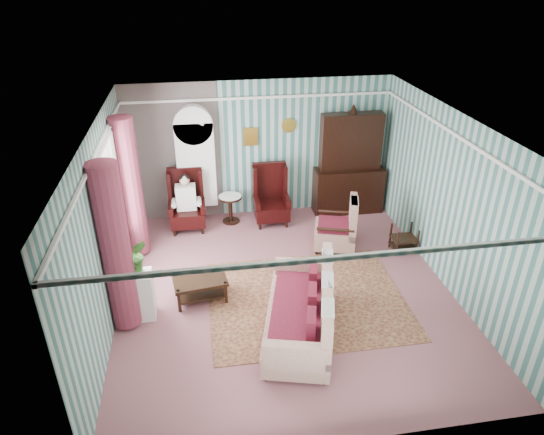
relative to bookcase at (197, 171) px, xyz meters
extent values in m
plane|color=#864E53|center=(1.35, -2.84, -1.12)|extent=(6.00, 6.00, 0.00)
cube|color=#3B6B66|center=(1.35, 0.16, 0.33)|extent=(5.50, 0.02, 2.90)
cube|color=#3B6B66|center=(1.35, -5.84, 0.33)|extent=(5.50, 0.02, 2.90)
cube|color=#3B6B66|center=(-1.40, -2.84, 0.33)|extent=(0.02, 6.00, 2.90)
cube|color=#3B6B66|center=(4.10, -2.84, 0.33)|extent=(0.02, 6.00, 2.90)
cube|color=white|center=(1.35, -2.84, 1.78)|extent=(5.50, 6.00, 0.02)
cube|color=#834255|center=(-0.45, 0.15, 0.33)|extent=(1.90, 0.01, 2.90)
cube|color=white|center=(1.35, -2.84, 1.43)|extent=(5.50, 6.00, 0.05)
cube|color=white|center=(-1.37, -2.24, 0.43)|extent=(0.04, 1.50, 1.90)
cylinder|color=brown|center=(-1.20, -3.29, 0.23)|extent=(0.44, 0.44, 2.60)
cylinder|color=brown|center=(-1.20, -1.19, 0.23)|extent=(0.44, 0.44, 2.60)
cube|color=gold|center=(1.15, 0.13, 0.63)|extent=(0.30, 0.03, 0.38)
cube|color=silver|center=(0.00, 0.00, 0.00)|extent=(0.80, 0.28, 2.24)
cube|color=black|center=(3.25, -0.12, 0.06)|extent=(1.50, 0.56, 2.36)
cube|color=black|center=(-0.25, -0.39, -0.50)|extent=(0.76, 0.80, 1.25)
cube|color=black|center=(1.50, -0.39, -0.50)|extent=(0.76, 0.80, 1.25)
cylinder|color=black|center=(0.65, -0.24, -0.82)|extent=(0.50, 0.50, 0.60)
cube|color=black|center=(3.82, -1.94, -0.85)|extent=(0.45, 0.38, 0.54)
cube|color=white|center=(-1.05, -3.14, -0.72)|extent=(0.55, 0.35, 0.80)
cube|color=#461D17|center=(1.65, -3.14, -1.11)|extent=(3.20, 2.60, 0.01)
cube|color=#BEAE93|center=(1.34, -3.96, -0.57)|extent=(1.51, 2.27, 1.10)
cube|color=beige|center=(2.55, -1.60, -0.59)|extent=(0.94, 1.02, 1.07)
cube|color=black|center=(-0.07, -2.85, -0.92)|extent=(0.92, 0.65, 0.40)
imported|color=#194D18|center=(-1.06, -3.25, -0.13)|extent=(0.42, 0.39, 0.39)
imported|color=#1E5219|center=(-0.95, -3.05, -0.05)|extent=(0.32, 0.27, 0.53)
imported|color=#22561B|center=(-1.13, -3.06, -0.15)|extent=(0.25, 0.25, 0.34)
camera|label=1|loc=(0.07, -9.41, 3.84)|focal=32.00mm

